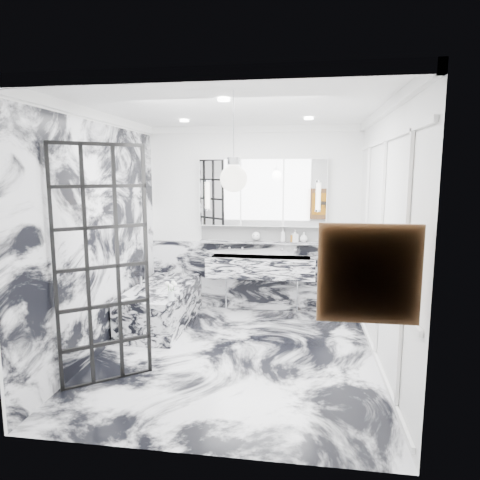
% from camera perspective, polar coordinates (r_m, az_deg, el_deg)
% --- Properties ---
extents(floor, '(3.60, 3.60, 0.00)m').
position_cam_1_polar(floor, '(5.17, -0.74, -15.14)').
color(floor, silver).
rests_on(floor, ground).
extents(ceiling, '(3.60, 3.60, 0.00)m').
position_cam_1_polar(ceiling, '(4.78, -0.81, 17.25)').
color(ceiling, white).
rests_on(ceiling, wall_back).
extents(wall_back, '(3.60, 0.00, 3.60)m').
position_cam_1_polar(wall_back, '(6.55, 1.72, 2.68)').
color(wall_back, white).
rests_on(wall_back, floor).
extents(wall_front, '(3.60, 0.00, 3.60)m').
position_cam_1_polar(wall_front, '(3.04, -6.15, -4.53)').
color(wall_front, white).
rests_on(wall_front, floor).
extents(wall_left, '(0.00, 3.60, 3.60)m').
position_cam_1_polar(wall_left, '(5.27, -18.22, 0.75)').
color(wall_left, white).
rests_on(wall_left, floor).
extents(wall_right, '(0.00, 3.60, 3.60)m').
position_cam_1_polar(wall_right, '(4.79, 18.48, -0.03)').
color(wall_right, white).
rests_on(wall_right, floor).
extents(marble_clad_back, '(3.18, 0.05, 1.05)m').
position_cam_1_polar(marble_clad_back, '(6.67, 1.66, -4.83)').
color(marble_clad_back, silver).
rests_on(marble_clad_back, floor).
extents(marble_clad_left, '(0.02, 3.56, 2.68)m').
position_cam_1_polar(marble_clad_left, '(5.27, -18.04, 0.10)').
color(marble_clad_left, silver).
rests_on(marble_clad_left, floor).
extents(panel_molding, '(0.03, 3.40, 2.30)m').
position_cam_1_polar(panel_molding, '(4.81, 18.18, -1.20)').
color(panel_molding, white).
rests_on(panel_molding, floor).
extents(soap_bottle_a, '(0.08, 0.08, 0.20)m').
position_cam_1_polar(soap_bottle_a, '(6.45, 5.75, 0.65)').
color(soap_bottle_a, '#8C5919').
rests_on(soap_bottle_a, ledge).
extents(soap_bottle_b, '(0.11, 0.11, 0.18)m').
position_cam_1_polar(soap_bottle_b, '(6.44, 7.35, 0.55)').
color(soap_bottle_b, '#4C4C51').
rests_on(soap_bottle_b, ledge).
extents(soap_bottle_c, '(0.13, 0.13, 0.15)m').
position_cam_1_polar(soap_bottle_c, '(6.44, 8.51, 0.39)').
color(soap_bottle_c, silver).
rests_on(soap_bottle_c, ledge).
extents(face_pot, '(0.13, 0.13, 0.13)m').
position_cam_1_polar(face_pot, '(6.48, 2.16, 0.52)').
color(face_pot, white).
rests_on(face_pot, ledge).
extents(amber_bottle, '(0.04, 0.04, 0.10)m').
position_cam_1_polar(amber_bottle, '(6.45, 6.90, 0.20)').
color(amber_bottle, '#8C5919').
rests_on(amber_bottle, ledge).
extents(flower_vase, '(0.08, 0.08, 0.12)m').
position_cam_1_polar(flower_vase, '(5.39, -9.15, -7.34)').
color(flower_vase, silver).
rests_on(flower_vase, bathtub).
extents(crittall_door, '(0.72, 0.57, 2.38)m').
position_cam_1_polar(crittall_door, '(4.43, -17.84, -3.46)').
color(crittall_door, black).
rests_on(crittall_door, floor).
extents(artwork, '(0.58, 0.06, 0.58)m').
position_cam_1_polar(artwork, '(3.01, 16.79, -4.33)').
color(artwork, '#B37912').
rests_on(artwork, wall_front).
extents(pendant_light, '(0.22, 0.22, 0.22)m').
position_cam_1_polar(pendant_light, '(3.48, -0.84, 8.19)').
color(pendant_light, white).
rests_on(pendant_light, ceiling).
extents(trough_sink, '(1.60, 0.45, 0.30)m').
position_cam_1_polar(trough_sink, '(6.40, 2.78, -3.55)').
color(trough_sink, silver).
rests_on(trough_sink, wall_back).
extents(ledge, '(1.90, 0.14, 0.04)m').
position_cam_1_polar(ledge, '(6.49, 2.94, -0.31)').
color(ledge, silver).
rests_on(ledge, wall_back).
extents(subway_tile, '(1.90, 0.03, 0.23)m').
position_cam_1_polar(subway_tile, '(6.54, 3.00, 0.94)').
color(subway_tile, white).
rests_on(subway_tile, wall_back).
extents(mirror_cabinet, '(1.90, 0.16, 1.00)m').
position_cam_1_polar(mirror_cabinet, '(6.42, 3.00, 6.31)').
color(mirror_cabinet, white).
rests_on(mirror_cabinet, wall_back).
extents(sconce_left, '(0.07, 0.07, 0.40)m').
position_cam_1_polar(sconce_left, '(6.46, -4.38, 5.96)').
color(sconce_left, white).
rests_on(sconce_left, mirror_cabinet).
extents(sconce_right, '(0.07, 0.07, 0.40)m').
position_cam_1_polar(sconce_right, '(6.31, 10.39, 5.77)').
color(sconce_right, white).
rests_on(sconce_right, mirror_cabinet).
extents(bathtub, '(0.75, 1.65, 0.55)m').
position_cam_1_polar(bathtub, '(6.16, -10.38, -8.56)').
color(bathtub, silver).
rests_on(bathtub, floor).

